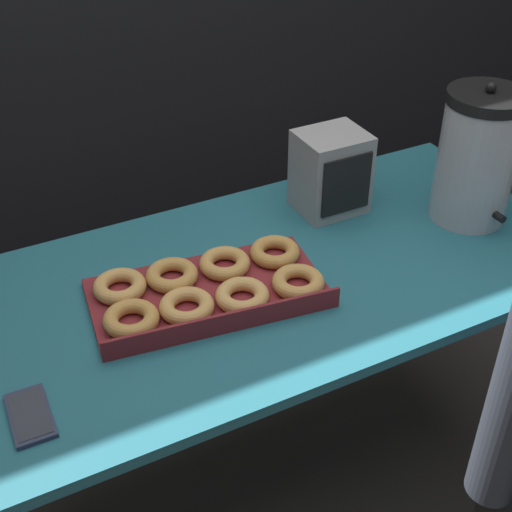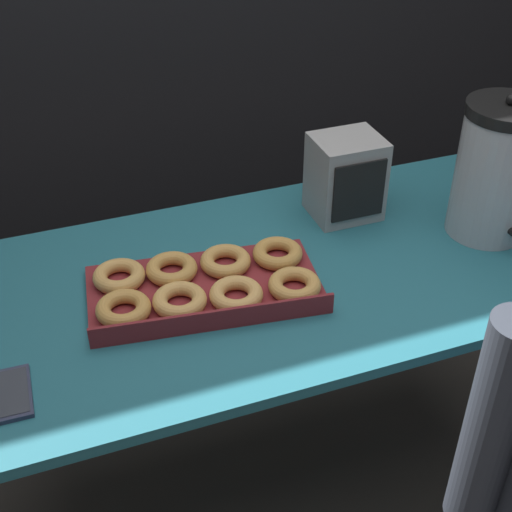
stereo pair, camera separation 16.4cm
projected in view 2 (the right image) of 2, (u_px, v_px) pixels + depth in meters
ground_plane at (273, 472)px, 2.13m from camera, size 12.00×12.00×0.00m
folding_table at (278, 287)px, 1.72m from camera, size 1.51×0.74×0.75m
donut_box at (205, 284)px, 1.62m from camera, size 0.56×0.34×0.05m
coffee_urn at (496, 170)px, 1.74m from camera, size 0.20×0.23×0.37m
cell_phone at (12, 394)px, 1.37m from camera, size 0.08×0.14×0.01m
space_heater at (346, 177)px, 1.85m from camera, size 0.17×0.16×0.22m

